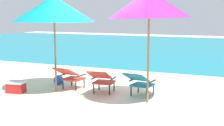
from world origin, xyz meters
TOP-DOWN VIEW (x-y plane):
  - ground_plane at (0.00, 4.00)m, footprint 40.00×40.00m
  - ocean_band at (0.00, 12.43)m, footprint 40.00×18.00m
  - lounge_chair_left at (-1.06, -0.05)m, footprint 0.61×0.92m
  - lounge_chair_center at (-0.05, -0.12)m, footprint 0.62×0.92m
  - lounge_chair_right at (0.96, -0.03)m, footprint 0.66×0.94m
  - beach_umbrella_left at (-1.32, -0.35)m, footprint 2.74×2.74m
  - beach_umbrella_right at (1.29, -0.43)m, footprint 2.67×2.67m
  - beach_ball at (-1.69, 0.35)m, footprint 0.30×0.30m
  - cooler_box at (-2.24, -0.90)m, footprint 0.51×0.39m

SIDE VIEW (x-z plane):
  - ground_plane at x=0.00m, z-range 0.00..0.00m
  - ocean_band at x=0.00m, z-range 0.00..0.01m
  - beach_ball at x=-1.69m, z-range 0.00..0.30m
  - cooler_box at x=-2.24m, z-range 0.00..0.32m
  - lounge_chair_left at x=-1.06m, z-range 0.06..0.75m
  - lounge_chair_center at x=-0.05m, z-range 0.06..0.75m
  - lounge_chair_right at x=0.96m, z-range 0.06..0.75m
  - beach_umbrella_left at x=-1.32m, z-range 0.95..3.53m
  - beach_umbrella_right at x=1.29m, z-range 1.00..3.67m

